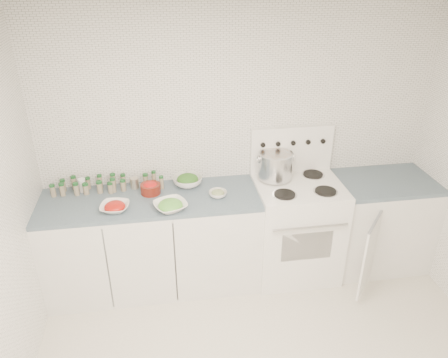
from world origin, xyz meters
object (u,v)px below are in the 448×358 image
stove (295,225)px  stock_pot (275,164)px  bowl_snowpea (170,206)px  bowl_tomato (115,207)px

stove → stock_pot: 0.62m
bowl_snowpea → bowl_tomato: bearing=172.8°
stock_pot → bowl_snowpea: bearing=-160.3°
bowl_snowpea → stock_pot: bearing=19.7°
stove → stock_pot: bearing=143.3°
stove → bowl_tomato: stove is taller
stove → bowl_snowpea: (-1.14, -0.20, 0.44)m
stock_pot → bowl_tomato: size_ratio=1.24×
stove → bowl_snowpea: size_ratio=4.10×
stove → bowl_tomato: 1.65m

